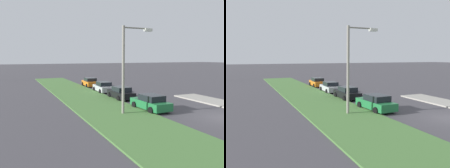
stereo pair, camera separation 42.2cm
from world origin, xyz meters
TOP-DOWN VIEW (x-y plane):
  - grass_median at (10.00, 7.70)m, footprint 60.00×6.00m
  - parked_car_green at (4.85, 3.99)m, footprint 4.37×2.16m
  - parked_car_black at (11.15, 3.97)m, footprint 4.34×2.09m
  - parked_car_silver at (16.85, 3.90)m, footprint 4.38×2.17m
  - parked_car_orange at (23.48, 3.63)m, footprint 4.38×2.17m
  - streetlight at (4.39, 6.73)m, footprint 0.36×2.87m

SIDE VIEW (x-z plane):
  - grass_median at x=10.00m, z-range 0.00..0.12m
  - parked_car_green at x=4.85m, z-range -0.02..1.45m
  - parked_car_black at x=11.15m, z-range -0.02..1.45m
  - parked_car_silver at x=16.85m, z-range -0.02..1.45m
  - parked_car_orange at x=23.48m, z-range -0.02..1.45m
  - streetlight at x=4.39m, z-range 0.64..8.14m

